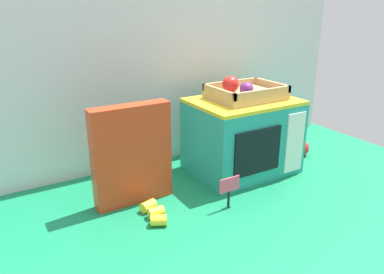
% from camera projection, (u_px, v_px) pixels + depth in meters
% --- Properties ---
extents(ground_plane, '(1.70, 1.70, 0.00)m').
position_uv_depth(ground_plane, '(206.00, 184.00, 1.29)').
color(ground_plane, '#147A4C').
rests_on(ground_plane, ground).
extents(display_back_panel, '(1.61, 0.03, 0.68)m').
position_uv_depth(display_back_panel, '(165.00, 74.00, 1.41)').
color(display_back_panel, silver).
rests_on(display_back_panel, ground).
extents(toy_microwave, '(0.36, 0.28, 0.27)m').
position_uv_depth(toy_microwave, '(242.00, 136.00, 1.36)').
color(toy_microwave, teal).
rests_on(toy_microwave, ground).
extents(food_groups_crate, '(0.25, 0.19, 0.09)m').
position_uv_depth(food_groups_crate, '(244.00, 93.00, 1.31)').
color(food_groups_crate, tan).
rests_on(food_groups_crate, toy_microwave).
extents(cookie_set_box, '(0.24, 0.06, 0.31)m').
position_uv_depth(cookie_set_box, '(132.00, 155.00, 1.13)').
color(cookie_set_box, red).
rests_on(cookie_set_box, ground).
extents(price_sign, '(0.07, 0.01, 0.10)m').
position_uv_depth(price_sign, '(229.00, 188.00, 1.12)').
color(price_sign, black).
rests_on(price_sign, ground).
extents(loose_toy_banana, '(0.06, 0.13, 0.03)m').
position_uv_depth(loose_toy_banana, '(154.00, 213.00, 1.09)').
color(loose_toy_banana, yellow).
rests_on(loose_toy_banana, ground).
extents(loose_toy_apple, '(0.06, 0.06, 0.06)m').
position_uv_depth(loose_toy_apple, '(301.00, 148.00, 1.53)').
color(loose_toy_apple, red).
rests_on(loose_toy_apple, ground).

